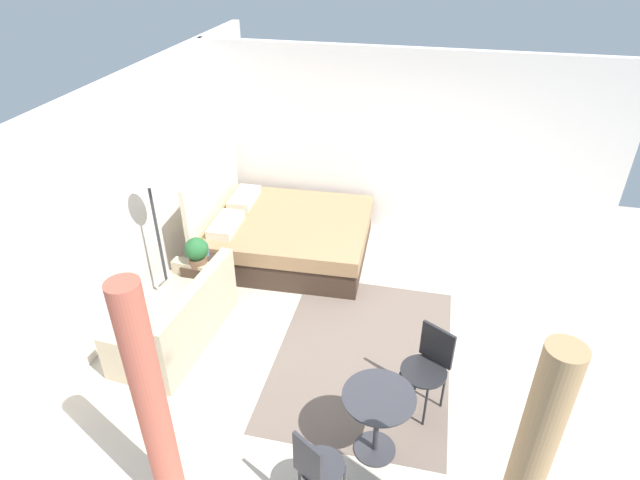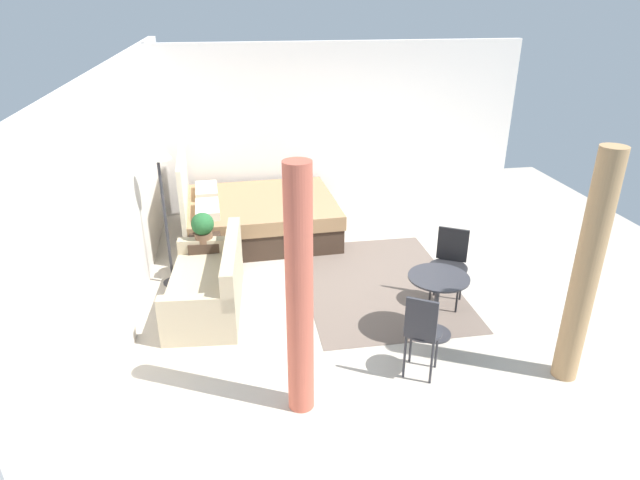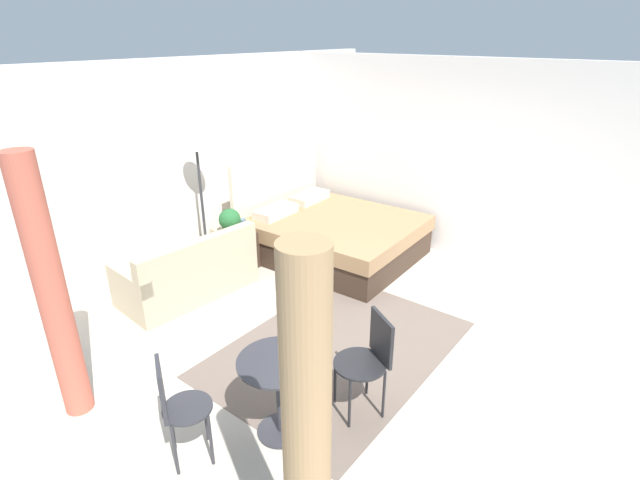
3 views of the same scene
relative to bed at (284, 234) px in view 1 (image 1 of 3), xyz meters
The scene contains 14 objects.
ground_plane 2.12m from the bed, 134.74° to the right, with size 8.21×8.98×0.02m, color #B2A899.
wall_back 2.34m from the bed, 134.59° to the left, with size 8.21×0.12×2.69m, color silver.
wall_right 2.13m from the bed, 52.94° to the right, with size 0.12×5.98×2.69m, color silver.
area_rug 2.30m from the bed, 141.54° to the right, with size 2.59×1.86×0.01m, color #66564C.
bed is the anchor object (origin of this frame).
couch 2.11m from the bed, 161.93° to the left, with size 1.63×0.91×0.81m.
nightstand 1.35m from the bed, 148.18° to the left, with size 0.43×0.40×0.51m.
potted_plant 1.49m from the bed, 150.28° to the left, with size 0.28×0.28×0.38m.
vase 1.28m from the bed, 145.29° to the left, with size 0.09×0.09×0.17m.
floor_lamp 2.15m from the bed, 139.46° to the left, with size 0.31×0.31×1.83m.
balcony_table 3.43m from the bed, 150.16° to the right, with size 0.63×0.63×0.70m.
cafe_chair_near_window 3.14m from the bed, 137.64° to the right, with size 0.60×0.60×0.89m.
cafe_chair_near_couch 3.86m from the bed, 160.18° to the right, with size 0.50×0.50×0.89m.
curtain_right 3.92m from the bed, behind, with size 0.23×0.23×2.24m.
Camera 1 is at (-4.59, -0.41, 4.13)m, focal length 29.48 mm.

